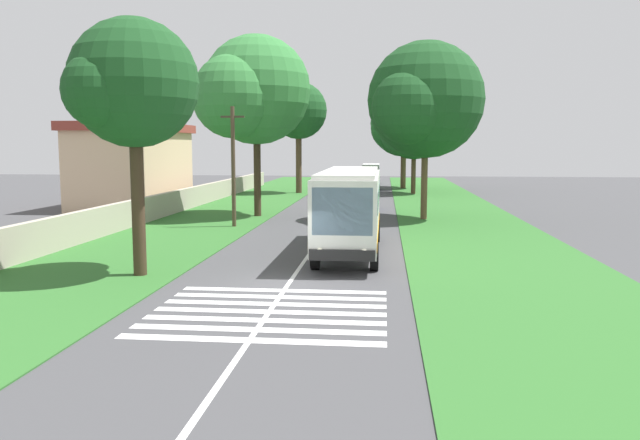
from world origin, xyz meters
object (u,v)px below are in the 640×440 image
(coach_bus, at_px, (350,206))
(roadside_tree_left_2, at_px, (134,88))
(roadside_tree_left_1, at_px, (252,93))
(trailing_car_1, at_px, (329,192))
(roadside_tree_right_0, at_px, (402,125))
(utility_pole, at_px, (233,165))
(roadside_tree_right_2, at_px, (423,103))
(trailing_minibus_0, at_px, (371,172))
(trailing_car_2, at_px, (333,187))
(roadside_building, at_px, (133,165))
(roadside_tree_right_1, at_px, (412,128))
(trailing_car_3, at_px, (369,184))
(roadside_tree_left_0, at_px, (297,112))
(trailing_car_0, at_px, (362,201))

(coach_bus, height_order, roadside_tree_left_2, roadside_tree_left_2)
(roadside_tree_left_1, relative_size, roadside_tree_left_2, 1.30)
(trailing_car_1, distance_m, roadside_tree_right_0, 18.54)
(trailing_car_1, relative_size, utility_pole, 0.61)
(coach_bus, height_order, utility_pole, utility_pole)
(roadside_tree_left_2, xyz_separation_m, roadside_tree_right_2, (18.98, -11.48, 0.68))
(trailing_minibus_0, height_order, roadside_tree_left_1, roadside_tree_left_1)
(trailing_minibus_0, xyz_separation_m, roadside_tree_left_1, (-37.80, 7.22, 6.74))
(trailing_car_2, distance_m, roadside_building, 21.44)
(trailing_minibus_0, relative_size, roadside_tree_right_0, 0.54)
(trailing_car_1, height_order, roadside_tree_left_2, roadside_tree_left_2)
(roadside_tree_right_1, bearing_deg, roadside_building, 124.97)
(trailing_car_2, xyz_separation_m, roadside_tree_right_0, (8.62, -7.06, 6.43))
(roadside_tree_right_2, bearing_deg, roadside_tree_left_1, 86.65)
(roadside_tree_left_2, bearing_deg, utility_pole, -0.88)
(trailing_car_1, height_order, roadside_tree_right_0, roadside_tree_right_0)
(roadside_tree_right_1, bearing_deg, trailing_car_2, 91.37)
(coach_bus, distance_m, trailing_car_3, 40.72)
(roadside_tree_right_0, bearing_deg, roadside_tree_left_2, 167.45)
(trailing_car_3, distance_m, roadside_tree_right_0, 8.03)
(trailing_car_1, relative_size, roadside_tree_left_0, 0.39)
(roadside_tree_left_0, bearing_deg, trailing_minibus_0, -23.55)
(roadside_tree_left_1, height_order, roadside_tree_left_2, roadside_tree_left_1)
(roadside_tree_right_0, distance_m, roadside_tree_right_2, 30.57)
(roadside_tree_right_2, distance_m, roadside_building, 23.43)
(coach_bus, distance_m, utility_pole, 11.26)
(trailing_car_1, bearing_deg, utility_pole, 168.48)
(coach_bus, xyz_separation_m, utility_pole, (8.38, 7.35, 1.56))
(roadside_tree_right_1, bearing_deg, trailing_car_3, 39.67)
(roadside_tree_right_2, xyz_separation_m, utility_pole, (-4.96, 11.27, -3.86))
(trailing_car_3, bearing_deg, roadside_tree_right_1, -140.33)
(roadside_tree_left_2, distance_m, roadside_building, 27.81)
(roadside_tree_left_0, bearing_deg, roadside_tree_right_2, -152.94)
(trailing_car_1, relative_size, trailing_car_3, 1.00)
(trailing_car_0, distance_m, roadside_tree_left_0, 19.45)
(roadside_tree_right_2, bearing_deg, trailing_car_3, 8.42)
(coach_bus, distance_m, roadside_tree_right_2, 14.92)
(utility_pole, bearing_deg, trailing_car_3, -12.60)
(roadside_tree_left_0, xyz_separation_m, utility_pole, (-26.93, 0.04, -4.46))
(roadside_tree_left_0, height_order, roadside_tree_right_2, roadside_tree_right_2)
(trailing_car_3, xyz_separation_m, roadside_tree_left_2, (-46.33, 7.44, 6.22))
(trailing_car_0, relative_size, trailing_minibus_0, 0.72)
(roadside_tree_right_2, bearing_deg, roadside_tree_left_2, 148.83)
(trailing_minibus_0, distance_m, roadside_tree_left_1, 39.06)
(trailing_car_3, distance_m, roadside_tree_right_2, 28.49)
(trailing_car_0, height_order, trailing_minibus_0, trailing_minibus_0)
(roadside_tree_right_0, relative_size, utility_pole, 1.57)
(trailing_car_3, bearing_deg, trailing_car_2, 147.29)
(roadside_tree_right_1, bearing_deg, roadside_tree_right_2, 179.27)
(trailing_car_3, bearing_deg, trailing_minibus_0, -0.02)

